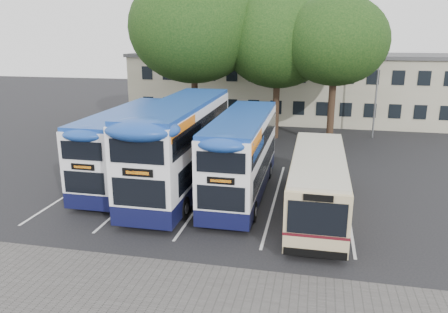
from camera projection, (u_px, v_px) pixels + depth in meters
ground at (269, 245)px, 17.13m from camera, size 120.00×120.00×0.00m
bay_lines at (207, 194)px, 22.59m from camera, size 14.12×11.00×0.01m
depot_building at (301, 86)px, 41.67m from camera, size 32.40×8.40×6.20m
lamp_post at (378, 73)px, 33.33m from camera, size 0.25×1.05×9.06m
tree_left at (193, 28)px, 32.86m from camera, size 9.80×9.80×12.61m
tree_mid at (278, 40)px, 32.74m from camera, size 8.38×8.38×11.08m
tree_right at (336, 41)px, 30.25m from camera, size 7.31×7.31×10.63m
bus_dd_left at (129, 143)px, 23.83m from camera, size 2.35×9.69×4.04m
bus_dd_mid at (181, 142)px, 22.54m from camera, size 2.73×11.27×4.70m
bus_dd_right at (242, 152)px, 21.97m from camera, size 2.40×9.89×4.12m
bus_single at (318, 180)px, 19.76m from camera, size 2.40×9.42×2.81m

